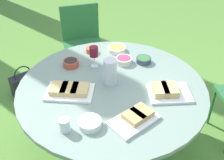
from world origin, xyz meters
name	(u,v)px	position (x,y,z in m)	size (l,w,h in m)	color
ground_plane	(112,147)	(0.00, 0.00, 0.00)	(40.00, 40.00, 0.00)	#5B8C38
dining_table	(112,96)	(0.00, 0.00, 0.62)	(1.48, 1.48, 0.71)	#4C4C51
chair_near_left	(82,38)	(0.46, 1.13, 0.52)	(0.57, 0.56, 0.89)	#2D6B38
water_pitcher	(110,72)	(0.01, 0.04, 0.82)	(0.11, 0.10, 0.21)	silver
wine_glass	(94,52)	(0.06, 0.32, 0.85)	(0.07, 0.07, 0.19)	silver
platter_bread_main	(70,90)	(-0.30, 0.13, 0.74)	(0.41, 0.41, 0.06)	white
platter_charcuterie	(167,91)	(0.26, -0.34, 0.74)	(0.39, 0.38, 0.07)	white
platter_sandwich_side	(136,118)	(-0.11, -0.39, 0.74)	(0.34, 0.21, 0.06)	white
bowl_fries	(117,49)	(0.38, 0.40, 0.74)	(0.17, 0.17, 0.04)	beige
bowl_salad	(144,60)	(0.44, 0.10, 0.74)	(0.13, 0.13, 0.05)	#334256
bowl_olives	(71,63)	(-0.09, 0.45, 0.75)	(0.14, 0.14, 0.06)	#B74733
bowl_dip_red	(124,60)	(0.30, 0.20, 0.74)	(0.14, 0.14, 0.05)	beige
bowl_dip_cream	(90,123)	(-0.38, -0.25, 0.74)	(0.15, 0.15, 0.05)	white
bowl_roasted_veg	(91,50)	(0.18, 0.53, 0.74)	(0.10, 0.10, 0.05)	#B74733
cup_water_near	(65,125)	(-0.53, -0.18, 0.76)	(0.07, 0.07, 0.09)	silver
handbag	(25,84)	(-0.27, 1.26, 0.13)	(0.30, 0.14, 0.37)	#232328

